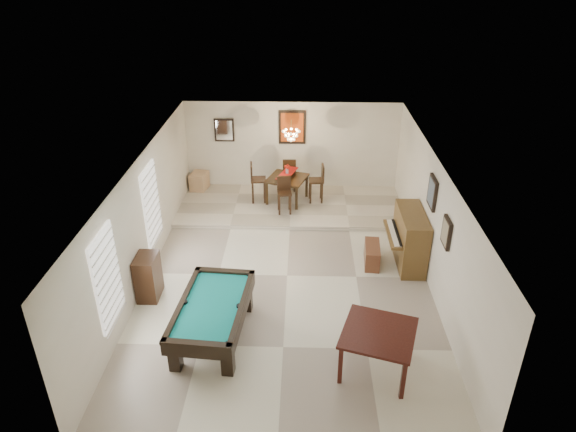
# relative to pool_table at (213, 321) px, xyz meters

# --- Properties ---
(ground_plane) EXTENTS (6.00, 9.00, 0.02)m
(ground_plane) POSITION_rel_pool_table_xyz_m (1.27, 2.00, -0.37)
(ground_plane) COLOR beige
(wall_back) EXTENTS (6.00, 0.04, 2.60)m
(wall_back) POSITION_rel_pool_table_xyz_m (1.27, 6.50, 0.94)
(wall_back) COLOR silver
(wall_back) RESTS_ON ground_plane
(wall_front) EXTENTS (6.00, 0.04, 2.60)m
(wall_front) POSITION_rel_pool_table_xyz_m (1.27, -2.50, 0.94)
(wall_front) COLOR silver
(wall_front) RESTS_ON ground_plane
(wall_left) EXTENTS (0.04, 9.00, 2.60)m
(wall_left) POSITION_rel_pool_table_xyz_m (-1.73, 2.00, 0.94)
(wall_left) COLOR silver
(wall_left) RESTS_ON ground_plane
(wall_right) EXTENTS (0.04, 9.00, 2.60)m
(wall_right) POSITION_rel_pool_table_xyz_m (4.27, 2.00, 0.94)
(wall_right) COLOR silver
(wall_right) RESTS_ON ground_plane
(ceiling) EXTENTS (6.00, 9.00, 0.04)m
(ceiling) POSITION_rel_pool_table_xyz_m (1.27, 2.00, 2.24)
(ceiling) COLOR white
(ceiling) RESTS_ON wall_back
(dining_step) EXTENTS (6.00, 2.50, 0.12)m
(dining_step) POSITION_rel_pool_table_xyz_m (1.27, 5.25, -0.30)
(dining_step) COLOR beige
(dining_step) RESTS_ON ground_plane
(window_left_front) EXTENTS (0.06, 1.00, 1.70)m
(window_left_front) POSITION_rel_pool_table_xyz_m (-1.70, -0.20, 1.04)
(window_left_front) COLOR white
(window_left_front) RESTS_ON wall_left
(window_left_rear) EXTENTS (0.06, 1.00, 1.70)m
(window_left_rear) POSITION_rel_pool_table_xyz_m (-1.70, 2.60, 1.04)
(window_left_rear) COLOR white
(window_left_rear) RESTS_ON wall_left
(pool_table) EXTENTS (1.34, 2.25, 0.72)m
(pool_table) POSITION_rel_pool_table_xyz_m (0.00, 0.00, 0.00)
(pool_table) COLOR black
(pool_table) RESTS_ON ground_plane
(square_table) EXTENTS (1.44, 1.44, 0.80)m
(square_table) POSITION_rel_pool_table_xyz_m (2.86, -0.72, 0.04)
(square_table) COLOR black
(square_table) RESTS_ON ground_plane
(upright_piano) EXTENTS (0.83, 1.49, 1.24)m
(upright_piano) POSITION_rel_pool_table_xyz_m (3.84, 2.63, 0.26)
(upright_piano) COLOR brown
(upright_piano) RESTS_ON ground_plane
(piano_bench) EXTENTS (0.38, 0.84, 0.46)m
(piano_bench) POSITION_rel_pool_table_xyz_m (3.16, 2.55, -0.13)
(piano_bench) COLOR brown
(piano_bench) RESTS_ON ground_plane
(apothecary_chest) EXTENTS (0.42, 0.62, 0.93)m
(apothecary_chest) POSITION_rel_pool_table_xyz_m (-1.50, 1.19, 0.11)
(apothecary_chest) COLOR black
(apothecary_chest) RESTS_ON ground_plane
(dining_table) EXTENTS (1.23, 1.23, 0.80)m
(dining_table) POSITION_rel_pool_table_xyz_m (1.16, 5.49, 0.16)
(dining_table) COLOR black
(dining_table) RESTS_ON dining_step
(flower_vase) EXTENTS (0.16, 0.16, 0.26)m
(flower_vase) POSITION_rel_pool_table_xyz_m (1.16, 5.49, 0.70)
(flower_vase) COLOR red
(flower_vase) RESTS_ON dining_table
(dining_chair_south) EXTENTS (0.40, 0.40, 0.97)m
(dining_chair_south) POSITION_rel_pool_table_xyz_m (1.11, 4.78, 0.24)
(dining_chair_south) COLOR black
(dining_chair_south) RESTS_ON dining_step
(dining_chair_north) EXTENTS (0.38, 0.38, 0.98)m
(dining_chair_north) POSITION_rel_pool_table_xyz_m (1.20, 6.20, 0.25)
(dining_chair_north) COLOR black
(dining_chair_north) RESTS_ON dining_step
(dining_chair_west) EXTENTS (0.44, 0.44, 1.09)m
(dining_chair_west) POSITION_rel_pool_table_xyz_m (0.38, 5.44, 0.31)
(dining_chair_west) COLOR black
(dining_chair_west) RESTS_ON dining_step
(dining_chair_east) EXTENTS (0.41, 0.41, 1.05)m
(dining_chair_east) POSITION_rel_pool_table_xyz_m (1.95, 5.48, 0.28)
(dining_chair_east) COLOR black
(dining_chair_east) RESTS_ON dining_step
(corner_bench) EXTENTS (0.53, 0.61, 0.49)m
(corner_bench) POSITION_rel_pool_table_xyz_m (-1.39, 6.18, 0.00)
(corner_bench) COLOR tan
(corner_bench) RESTS_ON dining_step
(chandelier) EXTENTS (0.44, 0.44, 0.60)m
(chandelier) POSITION_rel_pool_table_xyz_m (1.27, 5.20, 1.84)
(chandelier) COLOR #FFE5B2
(chandelier) RESTS_ON ceiling
(back_painting) EXTENTS (0.75, 0.06, 0.95)m
(back_painting) POSITION_rel_pool_table_xyz_m (1.27, 6.46, 1.54)
(back_painting) COLOR #D84C14
(back_painting) RESTS_ON wall_back
(back_mirror) EXTENTS (0.55, 0.06, 0.65)m
(back_mirror) POSITION_rel_pool_table_xyz_m (-0.63, 6.46, 1.44)
(back_mirror) COLOR white
(back_mirror) RESTS_ON wall_back
(right_picture_upper) EXTENTS (0.06, 0.55, 0.65)m
(right_picture_upper) POSITION_rel_pool_table_xyz_m (4.23, 2.30, 1.54)
(right_picture_upper) COLOR slate
(right_picture_upper) RESTS_ON wall_right
(right_picture_lower) EXTENTS (0.06, 0.45, 0.55)m
(right_picture_lower) POSITION_rel_pool_table_xyz_m (4.23, 1.00, 1.34)
(right_picture_lower) COLOR gray
(right_picture_lower) RESTS_ON wall_right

